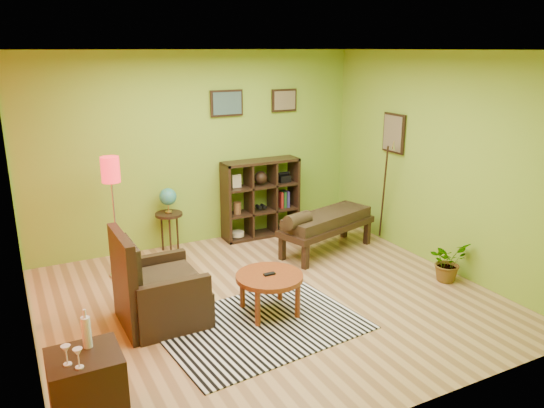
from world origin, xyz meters
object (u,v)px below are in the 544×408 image
coffee_table (269,280)px  globe_table (168,204)px  floor_lamp (111,181)px  potted_plant (447,265)px  bench (325,222)px  armchair (157,294)px  cube_shelf (262,198)px  side_cabinet (88,391)px

coffee_table → globe_table: 2.36m
floor_lamp → potted_plant: 4.31m
globe_table → potted_plant: 3.83m
coffee_table → globe_table: globe_table is taller
globe_table → bench: bearing=-28.3°
armchair → floor_lamp: floor_lamp is taller
globe_table → cube_shelf: (1.47, 0.00, -0.11)m
coffee_table → cube_shelf: bearing=65.6°
armchair → cube_shelf: bearing=41.3°
side_cabinet → globe_table: side_cabinet is taller
armchair → potted_plant: 3.58m
floor_lamp → bench: bearing=-10.7°
cube_shelf → bench: (0.48, -1.05, -0.15)m
coffee_table → globe_table: (-0.42, 2.30, 0.32)m
side_cabinet → floor_lamp: floor_lamp is taller
coffee_table → globe_table: bearing=100.4°
cube_shelf → floor_lamp: bearing=-167.1°
floor_lamp → cube_shelf: (2.31, 0.53, -0.66)m
armchair → side_cabinet: 1.65m
globe_table → potted_plant: size_ratio=1.83×
bench → potted_plant: size_ratio=3.16×
side_cabinet → potted_plant: side_cabinet is taller
armchair → bench: bearing=18.2°
side_cabinet → floor_lamp: 3.04m
globe_table → coffee_table: bearing=-79.6°
cube_shelf → bench: 1.16m
floor_lamp → globe_table: (0.84, 0.52, -0.55)m
side_cabinet → globe_table: 3.71m
armchair → globe_table: (0.73, 1.93, 0.39)m
bench → floor_lamp: bearing=169.3°
armchair → potted_plant: armchair is taller
side_cabinet → floor_lamp: (0.80, 2.78, 0.94)m
side_cabinet → potted_plant: bearing=9.4°
armchair → side_cabinet: armchair is taller
coffee_table → armchair: (-1.15, 0.37, -0.07)m
floor_lamp → globe_table: bearing=31.8°
coffee_table → potted_plant: coffee_table is taller
globe_table → bench: (1.95, -1.05, -0.26)m
potted_plant → cube_shelf: bearing=117.3°
floor_lamp → armchair: bearing=-85.4°
armchair → bench: (2.67, 0.88, 0.14)m
potted_plant → globe_table: bearing=137.4°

